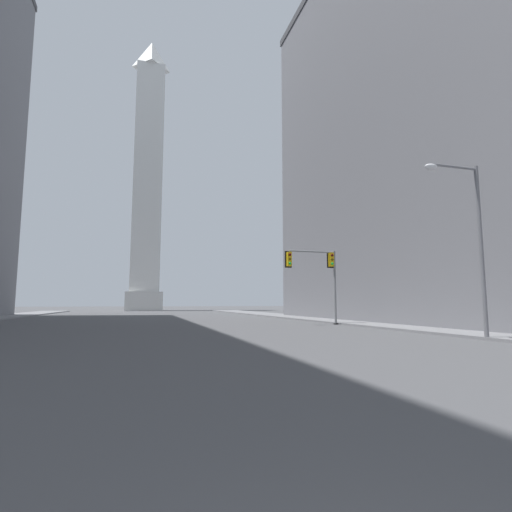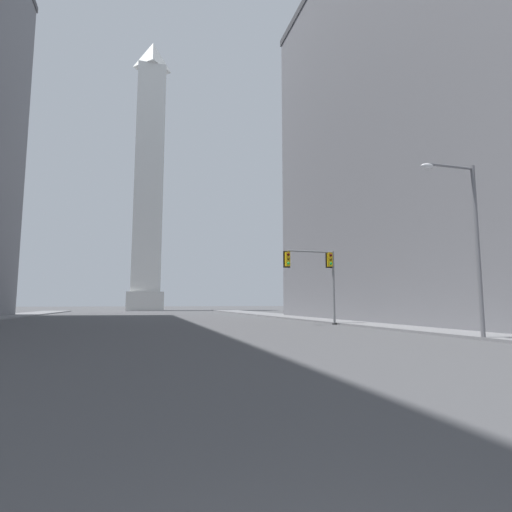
# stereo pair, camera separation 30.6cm
# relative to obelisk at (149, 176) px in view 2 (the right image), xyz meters

# --- Properties ---
(sidewalk_right) EXTENTS (5.00, 108.49, 0.15)m
(sidewalk_right) POSITION_rel_obelisk_xyz_m (16.63, -57.86, -30.32)
(sidewalk_right) COLOR slate
(sidewalk_right) RESTS_ON ground_plane
(building_right) EXTENTS (23.87, 44.63, 38.91)m
(building_right) POSITION_rel_obelisk_xyz_m (29.00, -63.51, -10.94)
(building_right) COLOR slate
(building_right) RESTS_ON ground_plane
(obelisk) EXTENTS (7.75, 7.75, 62.86)m
(obelisk) POSITION_rel_obelisk_xyz_m (0.00, 0.00, 0.00)
(obelisk) COLOR silver
(obelisk) RESTS_ON ground_plane
(traffic_light_mid_right) EXTENTS (4.41, 0.50, 5.88)m
(traffic_light_mid_right) POSITION_rel_obelisk_xyz_m (12.56, -62.05, -25.94)
(traffic_light_mid_right) COLOR slate
(traffic_light_mid_right) RESTS_ON ground_plane
(street_lamp) EXTENTS (3.02, 0.36, 8.27)m
(street_lamp) POSITION_rel_obelisk_xyz_m (13.77, -76.18, -25.32)
(street_lamp) COLOR slate
(street_lamp) RESTS_ON ground_plane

